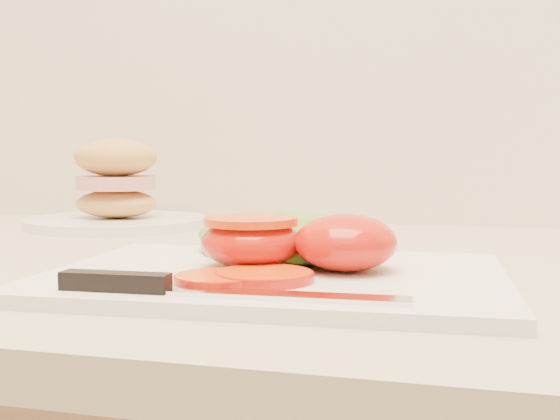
# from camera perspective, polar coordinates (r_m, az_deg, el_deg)

# --- Properties ---
(cutting_board) EXTENTS (0.35, 0.26, 0.01)m
(cutting_board) POSITION_cam_1_polar(r_m,az_deg,el_deg) (0.53, -0.28, -5.49)
(cutting_board) COLOR silver
(cutting_board) RESTS_ON counter
(tomato_half_dome) EXTENTS (0.08, 0.08, 0.04)m
(tomato_half_dome) POSITION_cam_1_polar(r_m,az_deg,el_deg) (0.53, 5.33, -2.64)
(tomato_half_dome) COLOR red
(tomato_half_dome) RESTS_ON cutting_board
(tomato_half_cut) EXTENTS (0.08, 0.08, 0.04)m
(tomato_half_cut) POSITION_cam_1_polar(r_m,az_deg,el_deg) (0.54, -2.37, -2.44)
(tomato_half_cut) COLOR red
(tomato_half_cut) RESTS_ON cutting_board
(tomato_slice_0) EXTENTS (0.07, 0.07, 0.01)m
(tomato_slice_0) POSITION_cam_1_polar(r_m,az_deg,el_deg) (0.49, -1.27, -5.39)
(tomato_slice_0) COLOR #FA5F0B
(tomato_slice_0) RESTS_ON cutting_board
(tomato_slice_1) EXTENTS (0.06, 0.06, 0.01)m
(tomato_slice_1) POSITION_cam_1_polar(r_m,az_deg,el_deg) (0.48, -5.07, -5.58)
(tomato_slice_1) COLOR #FA5F0B
(tomato_slice_1) RESTS_ON cutting_board
(lettuce_leaf_0) EXTENTS (0.20, 0.17, 0.03)m
(lettuce_leaf_0) POSITION_cam_1_polar(r_m,az_deg,el_deg) (0.60, -0.18, -2.31)
(lettuce_leaf_0) COLOR #71A42B
(lettuce_leaf_0) RESTS_ON cutting_board
(lettuce_leaf_1) EXTENTS (0.13, 0.12, 0.02)m
(lettuce_leaf_1) POSITION_cam_1_polar(r_m,az_deg,el_deg) (0.60, 3.88, -2.77)
(lettuce_leaf_1) COLOR #71A42B
(lettuce_leaf_1) RESTS_ON cutting_board
(knife) EXTENTS (0.23, 0.03, 0.01)m
(knife) POSITION_cam_1_polar(r_m,az_deg,el_deg) (0.45, -8.08, -6.22)
(knife) COLOR silver
(knife) RESTS_ON cutting_board
(sandwich_plate) EXTENTS (0.23, 0.23, 0.11)m
(sandwich_plate) POSITION_cam_1_polar(r_m,az_deg,el_deg) (0.94, -13.15, 1.16)
(sandwich_plate) COLOR white
(sandwich_plate) RESTS_ON counter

